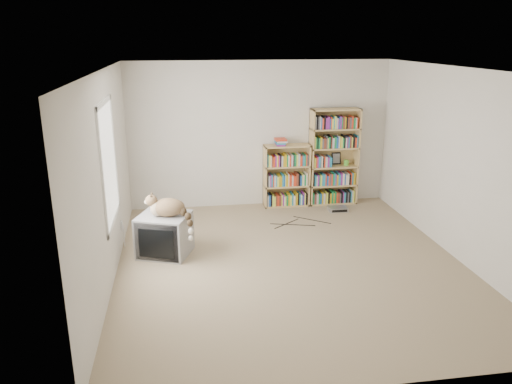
{
  "coord_description": "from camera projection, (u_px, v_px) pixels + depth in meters",
  "views": [
    {
      "loc": [
        -1.37,
        -5.88,
        2.87
      ],
      "look_at": [
        -0.31,
        1.0,
        0.69
      ],
      "focal_mm": 35.0,
      "sensor_mm": 36.0,
      "label": 1
    }
  ],
  "objects": [
    {
      "name": "window",
      "position": [
        109.0,
        163.0,
        6.05
      ],
      "size": [
        0.02,
        1.22,
        1.52
      ],
      "primitive_type": "cube",
      "color": "white",
      "rests_on": "wall_left"
    },
    {
      "name": "ceiling",
      "position": [
        295.0,
        69.0,
        5.86
      ],
      "size": [
        4.5,
        5.0,
        0.02
      ],
      "primitive_type": "cube",
      "color": "white",
      "rests_on": "wall_back"
    },
    {
      "name": "wall_left",
      "position": [
        107.0,
        179.0,
        5.9
      ],
      "size": [
        0.02,
        5.0,
        2.5
      ],
      "primitive_type": "cube",
      "color": "silver",
      "rests_on": "floor"
    },
    {
      "name": "wall_right",
      "position": [
        459.0,
        165.0,
        6.56
      ],
      "size": [
        0.02,
        5.0,
        2.5
      ],
      "primitive_type": "cube",
      "color": "silver",
      "rests_on": "floor"
    },
    {
      "name": "book_stack",
      "position": [
        280.0,
        142.0,
        8.53
      ],
      "size": [
        0.2,
        0.26,
        0.11
      ],
      "primitive_type": "cube",
      "color": "red",
      "rests_on": "bookcase_short"
    },
    {
      "name": "wall_front",
      "position": [
        364.0,
        254.0,
        3.87
      ],
      "size": [
        4.5,
        0.02,
        2.5
      ],
      "primitive_type": "cube",
      "color": "silver",
      "rests_on": "floor"
    },
    {
      "name": "cat",
      "position": [
        171.0,
        210.0,
        6.63
      ],
      "size": [
        0.65,
        0.53,
        0.54
      ],
      "rotation": [
        0.0,
        0.0,
        -0.09
      ],
      "color": "#3D2719",
      "rests_on": "crt_tv"
    },
    {
      "name": "dvd_player",
      "position": [
        338.0,
        209.0,
        8.57
      ],
      "size": [
        0.31,
        0.22,
        0.07
      ],
      "primitive_type": "cube",
      "rotation": [
        0.0,
        0.0,
        -0.01
      ],
      "color": "#A1A2A6",
      "rests_on": "floor"
    },
    {
      "name": "green_mug",
      "position": [
        346.0,
        162.0,
        8.81
      ],
      "size": [
        0.09,
        0.09,
        0.1
      ],
      "primitive_type": "cylinder",
      "color": "#5ABF36",
      "rests_on": "bookcase_tall"
    },
    {
      "name": "framed_print",
      "position": [
        336.0,
        158.0,
        8.87
      ],
      "size": [
        0.16,
        0.05,
        0.21
      ],
      "primitive_type": "cube",
      "rotation": [
        -0.17,
        0.0,
        0.0
      ],
      "color": "black",
      "rests_on": "bookcase_tall"
    },
    {
      "name": "wall_outlet",
      "position": [
        122.0,
        225.0,
        7.03
      ],
      "size": [
        0.01,
        0.08,
        0.13
      ],
      "primitive_type": "cube",
      "color": "silver",
      "rests_on": "wall_left"
    },
    {
      "name": "floor",
      "position": [
        290.0,
        263.0,
        6.6
      ],
      "size": [
        4.5,
        5.0,
        0.01
      ],
      "primitive_type": "cube",
      "color": "tan",
      "rests_on": "ground"
    },
    {
      "name": "bookcase_tall",
      "position": [
        333.0,
        159.0,
        8.77
      ],
      "size": [
        0.85,
        0.3,
        1.69
      ],
      "color": "tan",
      "rests_on": "floor"
    },
    {
      "name": "crt_tv",
      "position": [
        165.0,
        235.0,
        6.81
      ],
      "size": [
        0.82,
        0.78,
        0.57
      ],
      "rotation": [
        0.0,
        0.0,
        -0.35
      ],
      "color": "gray",
      "rests_on": "floor"
    },
    {
      "name": "bookcase_short",
      "position": [
        286.0,
        178.0,
        8.74
      ],
      "size": [
        0.79,
        0.3,
        1.09
      ],
      "color": "tan",
      "rests_on": "floor"
    },
    {
      "name": "wall_back",
      "position": [
        260.0,
        135.0,
        8.59
      ],
      "size": [
        4.5,
        0.02,
        2.5
      ],
      "primitive_type": "cube",
      "color": "silver",
      "rests_on": "floor"
    },
    {
      "name": "floor_cables",
      "position": [
        282.0,
        224.0,
        7.98
      ],
      "size": [
        1.2,
        0.7,
        0.01
      ],
      "primitive_type": null,
      "color": "black",
      "rests_on": "floor"
    }
  ]
}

